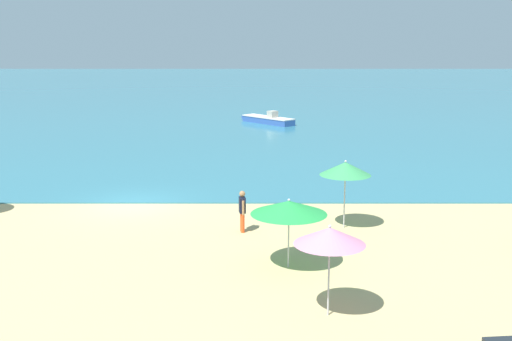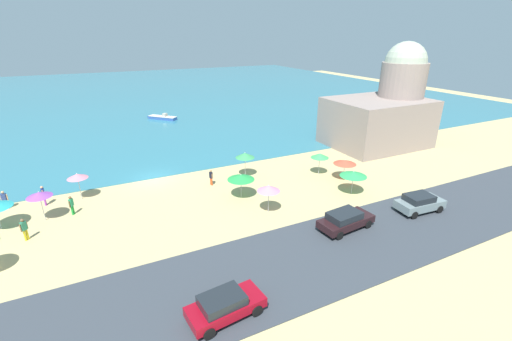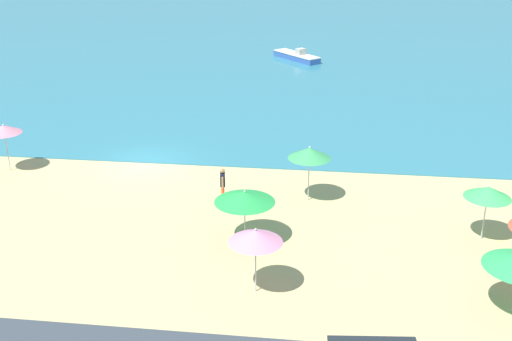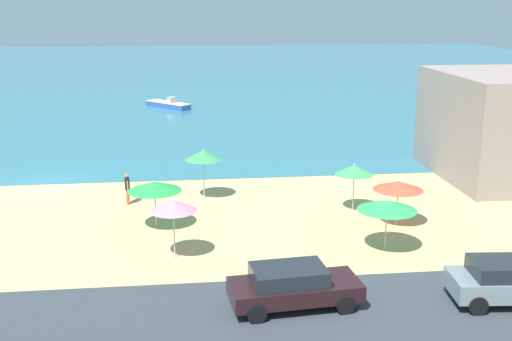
# 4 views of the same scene
# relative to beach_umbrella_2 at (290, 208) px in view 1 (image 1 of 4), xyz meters

# --- Properties ---
(ground_plane) EXTENTS (160.00, 160.00, 0.00)m
(ground_plane) POSITION_rel_beach_umbrella_2_xyz_m (-6.35, 7.79, -1.97)
(ground_plane) COLOR tan
(sea) EXTENTS (150.00, 110.00, 0.05)m
(sea) POSITION_rel_beach_umbrella_2_xyz_m (-6.35, 62.79, -1.94)
(sea) COLOR teal
(sea) RESTS_ON ground_plane
(beach_umbrella_2) EXTENTS (2.41, 2.41, 2.25)m
(beach_umbrella_2) POSITION_rel_beach_umbrella_2_xyz_m (0.00, 0.00, 0.00)
(beach_umbrella_2) COLOR #B2B2B7
(beach_umbrella_2) RESTS_ON ground_plane
(beach_umbrella_3) EXTENTS (1.94, 1.94, 2.64)m
(beach_umbrella_3) POSITION_rel_beach_umbrella_2_xyz_m (2.34, 4.25, 0.35)
(beach_umbrella_3) COLOR #B2B2B7
(beach_umbrella_3) RESTS_ON ground_plane
(beach_umbrella_5) EXTENTS (1.87, 1.87, 2.48)m
(beach_umbrella_5) POSITION_rel_beach_umbrella_2_xyz_m (0.87, -3.56, 0.22)
(beach_umbrella_5) COLOR #B2B2B7
(beach_umbrella_5) RESTS_ON ground_plane
(bather_2) EXTENTS (0.28, 0.56, 1.58)m
(bather_2) POSITION_rel_beach_umbrella_2_xyz_m (-1.54, 3.72, -1.08)
(bather_2) COLOR #F84D1F
(bather_2) RESTS_ON ground_plane
(skiff_nearshore) EXTENTS (4.42, 4.61, 1.07)m
(skiff_nearshore) POSITION_rel_beach_umbrella_2_xyz_m (-0.03, 33.17, -1.60)
(skiff_nearshore) COLOR #3458A3
(skiff_nearshore) RESTS_ON sea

